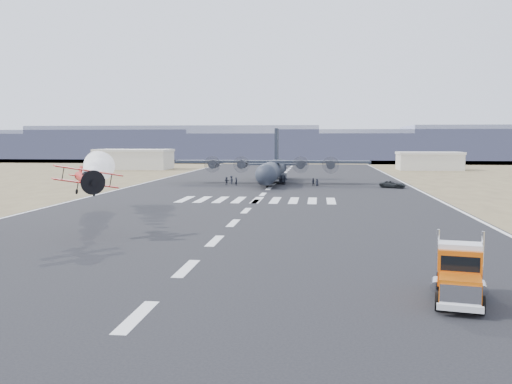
% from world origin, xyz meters
% --- Properties ---
extents(ground, '(500.00, 500.00, 0.00)m').
position_xyz_m(ground, '(0.00, 0.00, 0.00)').
color(ground, black).
rests_on(ground, ground).
extents(scrub_far, '(500.00, 80.00, 0.00)m').
position_xyz_m(scrub_far, '(0.00, 230.00, 0.00)').
color(scrub_far, brown).
rests_on(scrub_far, ground).
extents(runway_markings, '(60.00, 260.00, 0.01)m').
position_xyz_m(runway_markings, '(0.00, 60.00, 0.01)').
color(runway_markings, silver).
rests_on(runway_markings, ground).
extents(ridge_seg_b, '(150.00, 50.00, 15.00)m').
position_xyz_m(ridge_seg_b, '(-130.00, 260.00, 7.50)').
color(ridge_seg_b, gray).
rests_on(ridge_seg_b, ground).
extents(ridge_seg_c, '(150.00, 50.00, 17.00)m').
position_xyz_m(ridge_seg_c, '(-65.00, 260.00, 8.50)').
color(ridge_seg_c, gray).
rests_on(ridge_seg_c, ground).
extents(ridge_seg_d, '(150.00, 50.00, 13.00)m').
position_xyz_m(ridge_seg_d, '(0.00, 260.00, 6.50)').
color(ridge_seg_d, gray).
rests_on(ridge_seg_d, ground).
extents(ridge_seg_e, '(150.00, 50.00, 15.00)m').
position_xyz_m(ridge_seg_e, '(65.00, 260.00, 7.50)').
color(ridge_seg_e, gray).
rests_on(ridge_seg_e, ground).
extents(hangar_left, '(24.50, 14.50, 6.70)m').
position_xyz_m(hangar_left, '(-52.00, 145.00, 3.41)').
color(hangar_left, '#B2AE9E').
rests_on(hangar_left, ground).
extents(hangar_right, '(20.50, 12.50, 5.90)m').
position_xyz_m(hangar_right, '(46.00, 150.00, 3.01)').
color(hangar_right, '#B2AE9E').
rests_on(hangar_right, ground).
extents(semi_truck, '(3.97, 8.14, 3.57)m').
position_xyz_m(semi_truck, '(18.52, -6.72, 1.76)').
color(semi_truck, black).
rests_on(semi_truck, ground).
extents(aerobatic_biplane, '(6.73, 6.38, 3.18)m').
position_xyz_m(aerobatic_biplane, '(-13.60, 13.55, 5.88)').
color(aerobatic_biplane, '#B72D0C').
extents(smoke_trail, '(9.98, 25.10, 4.29)m').
position_xyz_m(smoke_trail, '(-20.51, 34.50, 6.05)').
color(smoke_trail, white).
extents(transport_aircraft, '(43.67, 36.03, 12.66)m').
position_xyz_m(transport_aircraft, '(-0.52, 87.98, 3.26)').
color(transport_aircraft, '#1F242E').
rests_on(transport_aircraft, ground).
extents(support_vehicle, '(5.75, 4.60, 1.45)m').
position_xyz_m(support_vehicle, '(25.10, 76.67, 0.73)').
color(support_vehicle, black).
rests_on(support_vehicle, ground).
extents(crew_a, '(0.74, 0.81, 1.83)m').
position_xyz_m(crew_a, '(-7.53, 78.44, 0.92)').
color(crew_a, black).
rests_on(crew_a, ground).
extents(crew_b, '(0.85, 0.63, 1.59)m').
position_xyz_m(crew_b, '(8.77, 80.99, 0.80)').
color(crew_b, black).
rests_on(crew_b, ground).
extents(crew_c, '(1.20, 1.25, 1.84)m').
position_xyz_m(crew_c, '(-9.34, 83.32, 0.92)').
color(crew_c, black).
rests_on(crew_c, ground).
extents(crew_d, '(1.15, 1.19, 1.87)m').
position_xyz_m(crew_d, '(2.55, 83.38, 0.93)').
color(crew_d, black).
rests_on(crew_d, ground).
extents(crew_e, '(0.87, 0.68, 1.56)m').
position_xyz_m(crew_e, '(9.67, 80.05, 0.78)').
color(crew_e, black).
rests_on(crew_e, ground).
extents(crew_f, '(1.57, 1.44, 1.74)m').
position_xyz_m(crew_f, '(-9.99, 80.69, 0.87)').
color(crew_f, black).
rests_on(crew_f, ground).
extents(crew_g, '(0.81, 0.74, 1.83)m').
position_xyz_m(crew_g, '(-2.22, 78.32, 0.91)').
color(crew_g, black).
rests_on(crew_g, ground).
extents(crew_h, '(0.94, 0.68, 1.76)m').
position_xyz_m(crew_h, '(1.68, 84.77, 0.88)').
color(crew_h, black).
rests_on(crew_h, ground).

